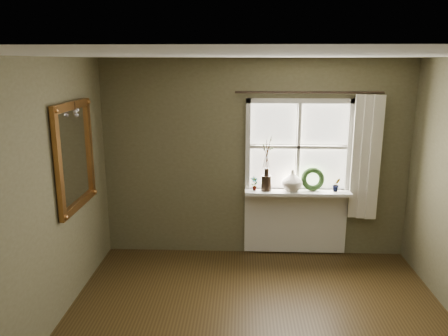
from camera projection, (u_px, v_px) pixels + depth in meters
name	position (u px, v px, depth m)	size (l,w,h in m)	color
ceiling	(267.00, 55.00, 3.22)	(4.50, 4.50, 0.00)	silver
wall_back	(255.00, 159.00, 5.76)	(4.00, 0.10, 2.60)	brown
wall_left	(15.00, 217.00, 3.61)	(0.10, 4.50, 2.60)	brown
window_frame	(298.00, 147.00, 5.63)	(1.36, 0.06, 1.24)	silver
window_sill	(297.00, 192.00, 5.66)	(1.36, 0.26, 0.04)	silver
window_apron	(295.00, 221.00, 5.87)	(1.36, 0.04, 0.88)	silver
dark_jug	(266.00, 183.00, 5.65)	(0.14, 0.14, 0.20)	black
cream_vase	(292.00, 180.00, 5.62)	(0.27, 0.27, 0.28)	beige
wreath	(313.00, 182.00, 5.66)	(0.31, 0.31, 0.07)	#29461F
potted_plant_left	(254.00, 184.00, 5.66)	(0.10, 0.07, 0.18)	#29461F
potted_plant_right	(336.00, 185.00, 5.61)	(0.10, 0.08, 0.18)	#29461F
curtain	(365.00, 158.00, 5.52)	(0.36, 0.12, 1.59)	beige
curtain_rod	(309.00, 92.00, 5.40)	(0.03, 0.03, 1.84)	black
gilt_mirror	(75.00, 156.00, 4.67)	(0.10, 0.97, 1.16)	white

